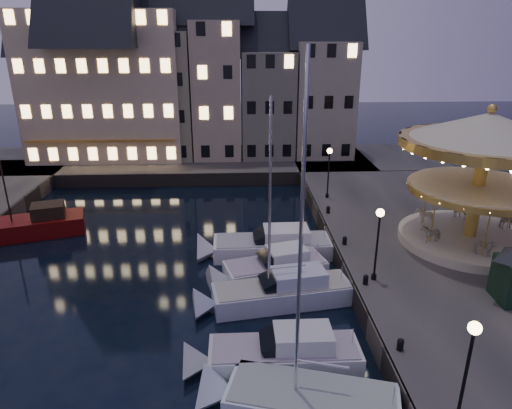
{
  "coord_description": "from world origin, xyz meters",
  "views": [
    {
      "loc": [
        -0.29,
        -20.85,
        13.99
      ],
      "look_at": [
        1.0,
        8.0,
        3.2
      ],
      "focal_mm": 32.0,
      "sensor_mm": 36.0,
      "label": 1
    }
  ],
  "objects_px": {
    "motorboat_b": "(275,356)",
    "motorboat_e": "(266,246)",
    "bollard_c": "(345,240)",
    "red_fishing_boat": "(31,226)",
    "streetlamp_c": "(329,166)",
    "bollard_b": "(366,279)",
    "streetlamp_a": "(469,360)",
    "motorboat_c": "(275,293)",
    "bollard_a": "(400,344)",
    "motorboat_d": "(269,270)",
    "streetlamp_d": "(510,189)",
    "bollard_d": "(328,209)",
    "motorboat_a": "(297,402)",
    "carousel": "(484,155)",
    "streetlamp_b": "(378,234)"
  },
  "relations": [
    {
      "from": "motorboat_d",
      "to": "carousel",
      "type": "distance_m",
      "value": 14.8
    },
    {
      "from": "bollard_b",
      "to": "motorboat_d",
      "type": "xyz_separation_m",
      "value": [
        -5.02,
        3.0,
        -0.96
      ]
    },
    {
      "from": "motorboat_b",
      "to": "red_fishing_boat",
      "type": "relative_size",
      "value": 0.94
    },
    {
      "from": "motorboat_d",
      "to": "red_fishing_boat",
      "type": "distance_m",
      "value": 18.62
    },
    {
      "from": "motorboat_a",
      "to": "motorboat_c",
      "type": "distance_m",
      "value": 7.76
    },
    {
      "from": "streetlamp_a",
      "to": "motorboat_d",
      "type": "xyz_separation_m",
      "value": [
        -5.62,
        12.5,
        -3.38
      ]
    },
    {
      "from": "streetlamp_d",
      "to": "bollard_d",
      "type": "bearing_deg",
      "value": 165.85
    },
    {
      "from": "bollard_a",
      "to": "motorboat_e",
      "type": "xyz_separation_m",
      "value": [
        -4.97,
        11.79,
        -0.96
      ]
    },
    {
      "from": "motorboat_d",
      "to": "red_fishing_boat",
      "type": "height_order",
      "value": "red_fishing_boat"
    },
    {
      "from": "streetlamp_c",
      "to": "bollard_b",
      "type": "xyz_separation_m",
      "value": [
        -0.6,
        -14.0,
        -2.41
      ]
    },
    {
      "from": "streetlamp_d",
      "to": "carousel",
      "type": "height_order",
      "value": "carousel"
    },
    {
      "from": "bollard_b",
      "to": "bollard_a",
      "type": "bearing_deg",
      "value": -90.0
    },
    {
      "from": "streetlamp_b",
      "to": "motorboat_e",
      "type": "xyz_separation_m",
      "value": [
        -5.57,
        5.79,
        -3.37
      ]
    },
    {
      "from": "motorboat_c",
      "to": "bollard_c",
      "type": "bearing_deg",
      "value": 44.01
    },
    {
      "from": "motorboat_a",
      "to": "motorboat_c",
      "type": "relative_size",
      "value": 1.11
    },
    {
      "from": "bollard_d",
      "to": "carousel",
      "type": "height_order",
      "value": "carousel"
    },
    {
      "from": "bollard_d",
      "to": "motorboat_e",
      "type": "distance_m",
      "value": 6.58
    },
    {
      "from": "bollard_b",
      "to": "bollard_d",
      "type": "xyz_separation_m",
      "value": [
        0.0,
        10.5,
        0.0
      ]
    },
    {
      "from": "streetlamp_c",
      "to": "streetlamp_d",
      "type": "distance_m",
      "value": 13.04
    },
    {
      "from": "motorboat_d",
      "to": "motorboat_e",
      "type": "distance_m",
      "value": 3.29
    },
    {
      "from": "motorboat_b",
      "to": "streetlamp_d",
      "type": "bearing_deg",
      "value": 35.67
    },
    {
      "from": "red_fishing_boat",
      "to": "bollard_c",
      "type": "bearing_deg",
      "value": -13.55
    },
    {
      "from": "motorboat_c",
      "to": "carousel",
      "type": "relative_size",
      "value": 1.13
    },
    {
      "from": "bollard_d",
      "to": "motorboat_b",
      "type": "distance_m",
      "value": 16.27
    },
    {
      "from": "bollard_a",
      "to": "motorboat_a",
      "type": "xyz_separation_m",
      "value": [
        -4.67,
        -1.96,
        -1.06
      ]
    },
    {
      "from": "bollard_b",
      "to": "streetlamp_a",
      "type": "bearing_deg",
      "value": -86.39
    },
    {
      "from": "motorboat_b",
      "to": "motorboat_e",
      "type": "xyz_separation_m",
      "value": [
        0.33,
        11.14,
        0.0
      ]
    },
    {
      "from": "bollard_b",
      "to": "motorboat_b",
      "type": "xyz_separation_m",
      "value": [
        -5.31,
        -4.85,
        -0.96
      ]
    },
    {
      "from": "bollard_c",
      "to": "carousel",
      "type": "height_order",
      "value": "carousel"
    },
    {
      "from": "streetlamp_d",
      "to": "bollard_c",
      "type": "bearing_deg",
      "value": -168.14
    },
    {
      "from": "streetlamp_a",
      "to": "motorboat_c",
      "type": "height_order",
      "value": "motorboat_c"
    },
    {
      "from": "bollard_c",
      "to": "streetlamp_a",
      "type": "bearing_deg",
      "value": -87.63
    },
    {
      "from": "streetlamp_c",
      "to": "carousel",
      "type": "distance_m",
      "value": 12.21
    },
    {
      "from": "bollard_d",
      "to": "motorboat_c",
      "type": "distance_m",
      "value": 11.35
    },
    {
      "from": "bollard_b",
      "to": "bollard_d",
      "type": "distance_m",
      "value": 10.5
    },
    {
      "from": "streetlamp_d",
      "to": "motorboat_d",
      "type": "bearing_deg",
      "value": -165.11
    },
    {
      "from": "bollard_b",
      "to": "motorboat_b",
      "type": "bearing_deg",
      "value": -137.58
    },
    {
      "from": "bollard_a",
      "to": "motorboat_a",
      "type": "relative_size",
      "value": 0.04
    },
    {
      "from": "motorboat_b",
      "to": "red_fishing_boat",
      "type": "distance_m",
      "value": 22.66
    },
    {
      "from": "motorboat_e",
      "to": "bollard_c",
      "type": "bearing_deg",
      "value": -14.59
    },
    {
      "from": "streetlamp_c",
      "to": "bollard_b",
      "type": "relative_size",
      "value": 7.32
    },
    {
      "from": "bollard_a",
      "to": "bollard_b",
      "type": "xyz_separation_m",
      "value": [
        0.0,
        5.5,
        0.0
      ]
    },
    {
      "from": "motorboat_d",
      "to": "motorboat_e",
      "type": "bearing_deg",
      "value": 89.15
    },
    {
      "from": "streetlamp_c",
      "to": "motorboat_e",
      "type": "height_order",
      "value": "streetlamp_c"
    },
    {
      "from": "motorboat_c",
      "to": "bollard_a",
      "type": "bearing_deg",
      "value": -49.94
    },
    {
      "from": "bollard_c",
      "to": "red_fishing_boat",
      "type": "relative_size",
      "value": 0.07
    },
    {
      "from": "streetlamp_d",
      "to": "motorboat_b",
      "type": "xyz_separation_m",
      "value": [
        -17.21,
        -12.35,
        -3.38
      ]
    },
    {
      "from": "motorboat_e",
      "to": "red_fishing_boat",
      "type": "height_order",
      "value": "red_fishing_boat"
    },
    {
      "from": "streetlamp_c",
      "to": "motorboat_b",
      "type": "relative_size",
      "value": 0.54
    },
    {
      "from": "streetlamp_a",
      "to": "bollard_d",
      "type": "bearing_deg",
      "value": 91.72
    }
  ]
}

